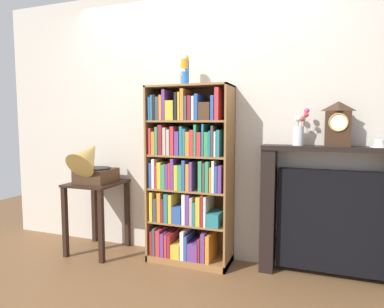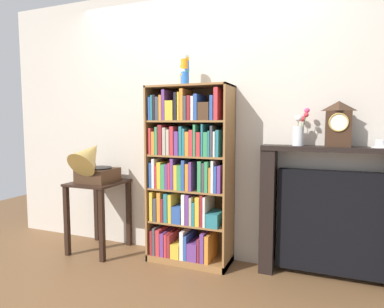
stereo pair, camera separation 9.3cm
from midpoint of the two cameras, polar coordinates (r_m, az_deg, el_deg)
name	(u,v)px [view 1 (the left image)]	position (r m, az deg, el deg)	size (l,w,h in m)	color
ground_plane	(185,267)	(3.23, -2.03, -18.68)	(7.75, 6.40, 0.02)	brown
wall_back	(209,123)	(3.22, 2.17, 5.23)	(4.75, 0.08, 2.60)	beige
bookshelf	(187,178)	(3.10, -1.63, -4.12)	(0.77, 0.34, 1.64)	olive
cup_stack	(184,71)	(3.10, -2.18, 14.02)	(0.09, 0.09, 0.27)	blue
side_table_left	(97,200)	(3.55, -16.62, -7.57)	(0.48, 0.52, 0.71)	black
gramophone	(91,163)	(3.42, -17.56, -1.50)	(0.33, 0.50, 0.49)	#472D1C
fireplace_mantel	(329,214)	(3.04, 21.57, -9.53)	(1.12, 0.21, 1.12)	black
mantel_clock	(338,124)	(2.92, 22.76, 4.75)	(0.19, 0.15, 0.36)	#382316
flower_vase	(299,131)	(2.92, 16.93, 3.75)	(0.13, 0.15, 0.31)	silver
teacup_with_saucer	(379,144)	(2.96, 28.49, 1.51)	(0.13, 0.13, 0.06)	white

